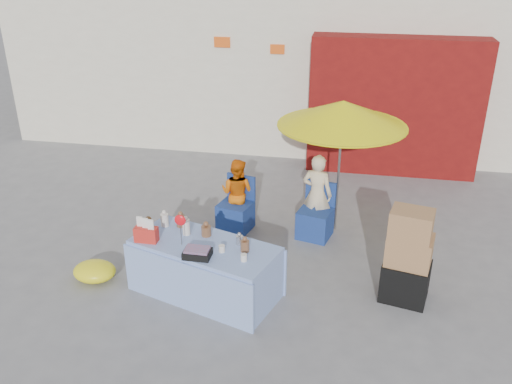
% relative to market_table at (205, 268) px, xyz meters
% --- Properties ---
extents(ground, '(80.00, 80.00, 0.00)m').
position_rel_market_table_xyz_m(ground, '(0.27, 0.45, -0.37)').
color(ground, slate).
rests_on(ground, ground).
extents(market_table, '(2.06, 1.43, 1.14)m').
position_rel_market_table_xyz_m(market_table, '(0.00, 0.00, 0.00)').
color(market_table, '#88A8DA').
rests_on(market_table, ground).
extents(chair_left, '(0.58, 0.57, 0.85)m').
position_rel_market_table_xyz_m(chair_left, '(0.02, 1.75, -0.12)').
color(chair_left, navy).
rests_on(chair_left, ground).
extents(chair_right, '(0.58, 0.57, 0.85)m').
position_rel_market_table_xyz_m(chair_right, '(1.27, 1.75, -0.12)').
color(chair_right, navy).
rests_on(chair_right, ground).
extents(vendor_orange, '(0.63, 0.55, 1.13)m').
position_rel_market_table_xyz_m(vendor_orange, '(0.01, 1.88, 0.19)').
color(vendor_orange, orange).
rests_on(vendor_orange, ground).
extents(vendor_beige, '(0.53, 0.41, 1.29)m').
position_rel_market_table_xyz_m(vendor_beige, '(1.26, 1.88, 0.27)').
color(vendor_beige, beige).
rests_on(vendor_beige, ground).
extents(umbrella, '(1.90, 1.90, 2.09)m').
position_rel_market_table_xyz_m(umbrella, '(1.56, 2.03, 1.52)').
color(umbrella, gray).
rests_on(umbrella, ground).
extents(box_stack, '(0.66, 0.58, 1.26)m').
position_rel_market_table_xyz_m(box_stack, '(2.52, 0.34, 0.21)').
color(box_stack, black).
rests_on(box_stack, ground).
extents(tarp_bundle, '(0.68, 0.60, 0.26)m').
position_rel_market_table_xyz_m(tarp_bundle, '(-1.55, 0.00, -0.24)').
color(tarp_bundle, yellow).
rests_on(tarp_bundle, ground).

